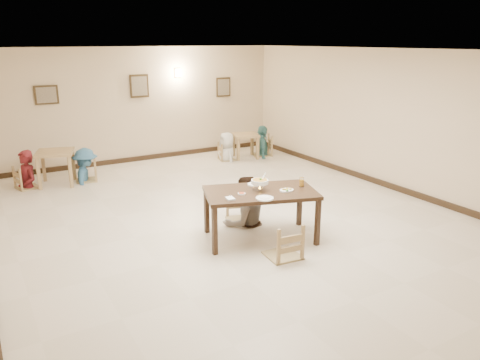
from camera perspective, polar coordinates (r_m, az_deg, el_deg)
floor at (r=8.69m, az=-1.47°, el=-4.64°), size 10.00×10.00×0.00m
ceiling at (r=8.09m, az=-1.63°, el=15.56°), size 10.00×10.00×0.00m
wall_back at (r=12.81m, az=-12.53°, el=8.88°), size 10.00×0.00×10.00m
wall_right at (r=10.74m, az=17.65°, el=7.04°), size 0.00×10.00×10.00m
baseboard_back at (r=13.05m, az=-12.09°, el=2.60°), size 8.00×0.06×0.12m
baseboard_right at (r=11.03m, az=16.89°, el=-0.35°), size 0.06×10.00×0.12m
picture_a at (r=12.23m, az=-22.53°, el=9.56°), size 0.55×0.04×0.45m
picture_b at (r=12.74m, az=-12.17°, el=11.13°), size 0.50×0.04×0.60m
picture_c at (r=13.75m, az=-2.04°, el=11.25°), size 0.45×0.04×0.55m
wall_sconce at (r=13.11m, az=-7.59°, el=12.82°), size 0.16×0.05×0.22m
main_table at (r=7.56m, az=2.52°, el=-1.93°), size 1.99×1.50×0.83m
chair_far at (r=8.35m, az=0.07°, el=-1.70°), size 0.49×0.49×1.05m
chair_near at (r=7.04m, az=5.33°, el=-5.42°), size 0.49×0.49×1.05m
main_diner at (r=8.18m, az=0.60°, el=0.42°), size 0.86×0.68×1.74m
curry_warmer at (r=7.51m, az=2.44°, el=-0.22°), size 0.31×0.28×0.25m
rice_plate_far at (r=7.85m, az=1.99°, el=-0.46°), size 0.31×0.31×0.07m
rice_plate_near at (r=7.16m, az=3.02°, el=-2.22°), size 0.27×0.27×0.06m
fried_plate at (r=7.56m, az=5.70°, el=-1.20°), size 0.24×0.24×0.05m
chili_dish at (r=7.36m, az=0.20°, el=-1.67°), size 0.12×0.12×0.03m
napkin_cutlery at (r=7.13m, az=-1.21°, el=-2.27°), size 0.17×0.24×0.03m
drink_glass at (r=7.80m, az=7.52°, el=-0.28°), size 0.08×0.08×0.16m
bg_table_left at (r=11.28m, az=-21.60°, el=2.61°), size 0.97×0.97×0.78m
bg_table_right at (r=12.97m, az=0.65°, el=5.04°), size 0.82×0.82×0.67m
bg_chair_ll at (r=11.31m, az=-24.68°, el=1.40°), size 0.44×0.44×0.95m
bg_chair_lr at (r=11.39m, az=-18.40°, el=2.32°), size 0.47×0.47×1.00m
bg_chair_rl at (r=12.75m, az=-1.61°, el=4.42°), size 0.42×0.42×0.90m
bg_chair_rr at (r=13.26m, az=2.73°, el=5.31°), size 0.51×0.51×1.09m
bg_diner_a at (r=11.22m, az=-24.91°, el=3.28°), size 0.58×0.72×1.71m
bg_diner_b at (r=11.32m, az=-18.52°, el=3.67°), size 0.87×1.13×1.55m
bg_diner_c at (r=12.69m, az=-1.63°, el=5.83°), size 0.56×0.80×1.53m
bg_diner_d at (r=13.20m, az=2.75°, el=6.65°), size 0.83×1.08×1.71m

